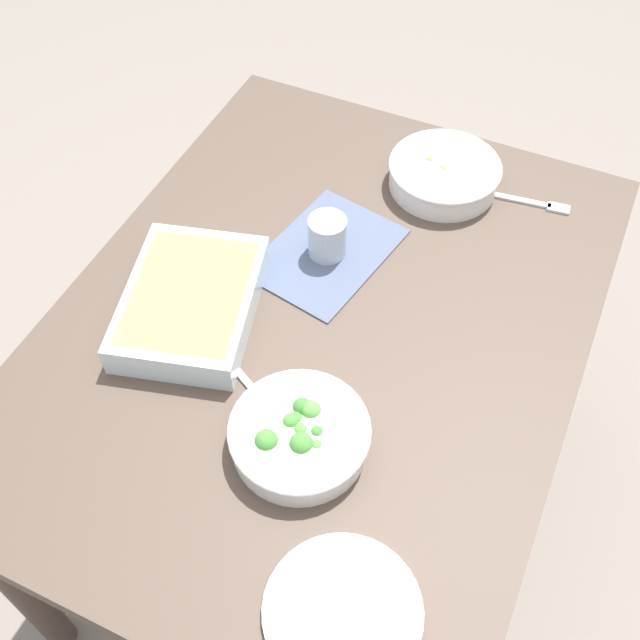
{
  "coord_description": "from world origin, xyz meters",
  "views": [
    {
      "loc": [
        0.76,
        0.35,
        1.82
      ],
      "look_at": [
        0.0,
        0.0,
        0.74
      ],
      "focal_mm": 43.41,
      "sensor_mm": 36.0,
      "label": 1
    }
  ],
  "objects_px": {
    "baking_dish": "(190,301)",
    "drink_cup": "(327,239)",
    "side_plate": "(343,612)",
    "spoon_by_broccoli": "(262,399)",
    "broccoli_bowl": "(299,435)",
    "spoon_by_stew": "(439,198)",
    "fork_on_table": "(532,203)",
    "stew_bowl": "(444,173)"
  },
  "relations": [
    {
      "from": "baking_dish",
      "to": "drink_cup",
      "type": "relative_size",
      "value": 4.08
    },
    {
      "from": "side_plate",
      "to": "spoon_by_broccoli",
      "type": "xyz_separation_m",
      "value": [
        -0.26,
        -0.26,
        -0.0
      ]
    },
    {
      "from": "baking_dish",
      "to": "spoon_by_broccoli",
      "type": "relative_size",
      "value": 2.11
    },
    {
      "from": "broccoli_bowl",
      "to": "spoon_by_stew",
      "type": "xyz_separation_m",
      "value": [
        -0.62,
        0.02,
        -0.03
      ]
    },
    {
      "from": "drink_cup",
      "to": "fork_on_table",
      "type": "relative_size",
      "value": 0.48
    },
    {
      "from": "broccoli_bowl",
      "to": "fork_on_table",
      "type": "xyz_separation_m",
      "value": [
        -0.68,
        0.19,
        -0.03
      ]
    },
    {
      "from": "stew_bowl",
      "to": "fork_on_table",
      "type": "bearing_deg",
      "value": 97.06
    },
    {
      "from": "stew_bowl",
      "to": "spoon_by_broccoli",
      "type": "distance_m",
      "value": 0.62
    },
    {
      "from": "drink_cup",
      "to": "stew_bowl",
      "type": "bearing_deg",
      "value": 153.09
    },
    {
      "from": "baking_dish",
      "to": "drink_cup",
      "type": "height_order",
      "value": "drink_cup"
    },
    {
      "from": "spoon_by_stew",
      "to": "fork_on_table",
      "type": "relative_size",
      "value": 0.99
    },
    {
      "from": "broccoli_bowl",
      "to": "spoon_by_stew",
      "type": "distance_m",
      "value": 0.62
    },
    {
      "from": "baking_dish",
      "to": "broccoli_bowl",
      "type": "bearing_deg",
      "value": 60.95
    },
    {
      "from": "drink_cup",
      "to": "spoon_by_stew",
      "type": "relative_size",
      "value": 0.48
    },
    {
      "from": "fork_on_table",
      "to": "spoon_by_stew",
      "type": "bearing_deg",
      "value": -69.53
    },
    {
      "from": "side_plate",
      "to": "fork_on_table",
      "type": "relative_size",
      "value": 1.24
    },
    {
      "from": "spoon_by_stew",
      "to": "drink_cup",
      "type": "bearing_deg",
      "value": -32.47
    },
    {
      "from": "stew_bowl",
      "to": "fork_on_table",
      "type": "height_order",
      "value": "stew_bowl"
    },
    {
      "from": "broccoli_bowl",
      "to": "baking_dish",
      "type": "height_order",
      "value": "broccoli_bowl"
    },
    {
      "from": "broccoli_bowl",
      "to": "spoon_by_broccoli",
      "type": "bearing_deg",
      "value": -117.48
    },
    {
      "from": "drink_cup",
      "to": "side_plate",
      "type": "bearing_deg",
      "value": 26.01
    },
    {
      "from": "drink_cup",
      "to": "side_plate",
      "type": "xyz_separation_m",
      "value": [
        0.6,
        0.29,
        -0.03
      ]
    },
    {
      "from": "side_plate",
      "to": "stew_bowl",
      "type": "bearing_deg",
      "value": -169.82
    },
    {
      "from": "broccoli_bowl",
      "to": "side_plate",
      "type": "xyz_separation_m",
      "value": [
        0.21,
        0.16,
        -0.02
      ]
    },
    {
      "from": "side_plate",
      "to": "spoon_by_broccoli",
      "type": "distance_m",
      "value": 0.36
    },
    {
      "from": "drink_cup",
      "to": "spoon_by_broccoli",
      "type": "distance_m",
      "value": 0.35
    },
    {
      "from": "spoon_by_broccoli",
      "to": "fork_on_table",
      "type": "relative_size",
      "value": 0.92
    },
    {
      "from": "stew_bowl",
      "to": "baking_dish",
      "type": "xyz_separation_m",
      "value": [
        0.5,
        -0.29,
        0.0
      ]
    },
    {
      "from": "broccoli_bowl",
      "to": "side_plate",
      "type": "relative_size",
      "value": 1.01
    },
    {
      "from": "baking_dish",
      "to": "side_plate",
      "type": "height_order",
      "value": "baking_dish"
    },
    {
      "from": "side_plate",
      "to": "fork_on_table",
      "type": "xyz_separation_m",
      "value": [
        -0.89,
        0.03,
        -0.0
      ]
    },
    {
      "from": "drink_cup",
      "to": "side_plate",
      "type": "distance_m",
      "value": 0.67
    },
    {
      "from": "broccoli_bowl",
      "to": "drink_cup",
      "type": "height_order",
      "value": "drink_cup"
    },
    {
      "from": "spoon_by_broccoli",
      "to": "stew_bowl",
      "type": "bearing_deg",
      "value": 170.77
    },
    {
      "from": "side_plate",
      "to": "baking_dish",
      "type": "bearing_deg",
      "value": -129.3
    },
    {
      "from": "stew_bowl",
      "to": "fork_on_table",
      "type": "xyz_separation_m",
      "value": [
        -0.02,
        0.18,
        -0.03
      ]
    },
    {
      "from": "spoon_by_stew",
      "to": "fork_on_table",
      "type": "xyz_separation_m",
      "value": [
        -0.06,
        0.17,
        -0.0
      ]
    },
    {
      "from": "drink_cup",
      "to": "spoon_by_broccoli",
      "type": "relative_size",
      "value": 0.52
    },
    {
      "from": "broccoli_bowl",
      "to": "baking_dish",
      "type": "xyz_separation_m",
      "value": [
        -0.16,
        -0.29,
        0.0
      ]
    },
    {
      "from": "stew_bowl",
      "to": "spoon_by_broccoli",
      "type": "xyz_separation_m",
      "value": [
        0.61,
        -0.1,
        -0.03
      ]
    },
    {
      "from": "stew_bowl",
      "to": "spoon_by_broccoli",
      "type": "relative_size",
      "value": 1.38
    },
    {
      "from": "drink_cup",
      "to": "spoon_by_broccoli",
      "type": "xyz_separation_m",
      "value": [
        0.34,
        0.04,
        -0.03
      ]
    }
  ]
}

